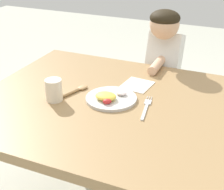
{
  "coord_description": "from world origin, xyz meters",
  "views": [
    {
      "loc": [
        0.46,
        -1.21,
        1.41
      ],
      "look_at": [
        -0.07,
        0.02,
        0.72
      ],
      "focal_mm": 53.71,
      "sensor_mm": 36.0,
      "label": 1
    }
  ],
  "objects_px": {
    "plate": "(110,98)",
    "person": "(163,85)",
    "spoon": "(74,91)",
    "drinking_cup": "(54,90)",
    "fork": "(146,107)"
  },
  "relations": [
    {
      "from": "plate",
      "to": "spoon",
      "type": "xyz_separation_m",
      "value": [
        -0.19,
        0.0,
        -0.0
      ]
    },
    {
      "from": "fork",
      "to": "spoon",
      "type": "xyz_separation_m",
      "value": [
        -0.36,
        0.01,
        0.0
      ]
    },
    {
      "from": "spoon",
      "to": "drinking_cup",
      "type": "xyz_separation_m",
      "value": [
        -0.04,
        -0.1,
        0.04
      ]
    },
    {
      "from": "fork",
      "to": "plate",
      "type": "bearing_deg",
      "value": 79.94
    },
    {
      "from": "plate",
      "to": "drinking_cup",
      "type": "xyz_separation_m",
      "value": [
        -0.23,
        -0.1,
        0.04
      ]
    },
    {
      "from": "drinking_cup",
      "to": "person",
      "type": "distance_m",
      "value": 0.79
    },
    {
      "from": "plate",
      "to": "person",
      "type": "relative_size",
      "value": 0.23
    },
    {
      "from": "plate",
      "to": "drinking_cup",
      "type": "distance_m",
      "value": 0.25
    },
    {
      "from": "plate",
      "to": "drinking_cup",
      "type": "height_order",
      "value": "drinking_cup"
    },
    {
      "from": "fork",
      "to": "person",
      "type": "distance_m",
      "value": 0.62
    },
    {
      "from": "fork",
      "to": "person",
      "type": "bearing_deg",
      "value": -1.07
    },
    {
      "from": "person",
      "to": "spoon",
      "type": "bearing_deg",
      "value": 64.72
    },
    {
      "from": "fork",
      "to": "drinking_cup",
      "type": "relative_size",
      "value": 2.13
    },
    {
      "from": "plate",
      "to": "spoon",
      "type": "bearing_deg",
      "value": 178.77
    },
    {
      "from": "plate",
      "to": "spoon",
      "type": "distance_m",
      "value": 0.19
    }
  ]
}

